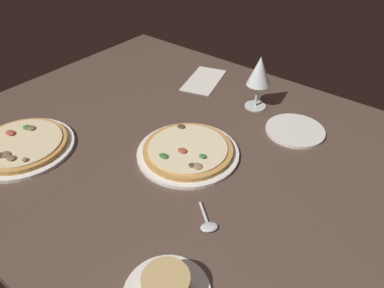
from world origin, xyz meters
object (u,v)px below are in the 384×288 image
Objects in this scene: pizza_side at (22,145)px; paper_menu at (204,80)px; ramekin_on_saucer at (166,288)px; wine_glass_far at (259,73)px; pizza_main at (188,151)px; side_plate at (295,130)px; spoon at (208,224)px.

paper_menu is at bearing -103.20° from pizza_side.
wine_glass_far reaches higher than ramekin_on_saucer.
wine_glass_far is at bearing -92.76° from pizza_main.
wine_glass_far reaches higher than side_plate.
wine_glass_far is at bearing -16.74° from side_plate.
side_plate is (-18.44, -28.67, -0.75)cm from pizza_main.
side_plate is at bearing -85.76° from ramekin_on_saucer.
ramekin_on_saucer reaches higher than spoon.
pizza_main is 35.59cm from wine_glass_far.
ramekin_on_saucer is 0.79× the size of paper_menu.
paper_menu is at bearing -12.55° from side_plate.
side_plate is at bearing -88.95° from spoon.
ramekin_on_saucer is at bearing 123.63° from pizza_main.
spoon is at bearing 109.28° from wine_glass_far.
paper_menu is at bearing -58.77° from pizza_main.
wine_glass_far is (-39.87, -60.94, 11.21)cm from pizza_side.
pizza_side is 3.31× the size of spoon.
spoon is at bearing -169.64° from pizza_side.
paper_menu is 69.03cm from spoon.
ramekin_on_saucer is at bearing 105.59° from paper_menu.
pizza_side is 73.68cm from wine_glass_far.
side_plate is (4.70, -63.46, -1.79)cm from ramekin_on_saucer.
pizza_main is 1.71× the size of ramekin_on_saucer.
wine_glass_far is 2.06× the size of spoon.
pizza_main is 46.93cm from pizza_side.
spoon reaches higher than side_plate.
spoon is at bearing -77.92° from ramekin_on_saucer.
pizza_side is at bearing 44.60° from side_plate.
pizza_side reaches higher than paper_menu.
ramekin_on_saucer reaches higher than pizza_side.
pizza_main is 25.50cm from spoon.
ramekin_on_saucer is 1.92× the size of spoon.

